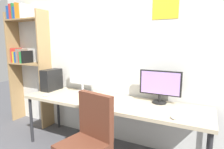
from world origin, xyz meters
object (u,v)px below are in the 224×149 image
(bookshelf, at_px, (25,50))
(mouse_right_side, at_px, (174,117))
(desk, at_px, (110,104))
(mouse_left_side, at_px, (46,95))
(keyboard_main, at_px, (102,105))
(monitor_left, at_px, (82,77))
(pc_tower, at_px, (52,80))
(monitor_right, at_px, (160,85))

(bookshelf, relative_size, mouse_right_side, 22.79)
(desk, height_order, mouse_left_side, mouse_left_side)
(keyboard_main, bearing_deg, bookshelf, 166.18)
(monitor_left, bearing_deg, pc_tower, -168.04)
(monitor_left, distance_m, monitor_right, 1.20)
(monitor_right, bearing_deg, desk, -160.52)
(monitor_right, distance_m, mouse_left_side, 1.62)
(mouse_left_side, bearing_deg, bookshelf, 154.06)
(monitor_right, height_order, keyboard_main, monitor_right)
(bookshelf, xyz_separation_m, monitor_right, (2.47, -0.02, -0.40))
(bookshelf, height_order, mouse_left_side, bookshelf)
(desk, xyz_separation_m, bookshelf, (-1.87, 0.23, 0.69))
(keyboard_main, distance_m, mouse_right_side, 0.85)
(mouse_right_side, bearing_deg, keyboard_main, -179.73)
(mouse_left_side, height_order, mouse_right_side, same)
(desk, bearing_deg, mouse_right_side, -14.87)
(desk, relative_size, monitor_right, 4.76)
(pc_tower, distance_m, mouse_left_side, 0.40)
(desk, xyz_separation_m, keyboard_main, (0.00, -0.23, 0.06))
(bookshelf, xyz_separation_m, pc_tower, (0.74, -0.13, -0.47))
(pc_tower, bearing_deg, desk, -5.06)
(mouse_right_side, bearing_deg, monitor_right, 119.83)
(pc_tower, bearing_deg, mouse_left_side, -59.71)
(bookshelf, height_order, monitor_right, bookshelf)
(monitor_left, xyz_separation_m, keyboard_main, (0.60, -0.44, -0.22))
(monitor_right, height_order, pc_tower, monitor_right)
(desk, height_order, bookshelf, bookshelf)
(pc_tower, bearing_deg, bookshelf, 170.03)
(keyboard_main, relative_size, mouse_left_side, 3.86)
(pc_tower, bearing_deg, keyboard_main, -16.28)
(desk, bearing_deg, bookshelf, 172.99)
(keyboard_main, bearing_deg, monitor_right, 36.40)
(monitor_right, xyz_separation_m, pc_tower, (-1.73, -0.11, -0.07))
(desk, height_order, pc_tower, pc_tower)
(monitor_right, xyz_separation_m, mouse_right_side, (0.25, -0.44, -0.22))
(monitor_left, bearing_deg, monitor_right, 0.00)
(monitor_right, bearing_deg, pc_tower, -176.29)
(keyboard_main, bearing_deg, pc_tower, 163.72)
(mouse_left_side, bearing_deg, mouse_right_side, -0.15)
(monitor_left, height_order, mouse_right_side, monitor_left)
(monitor_right, distance_m, mouse_right_side, 0.55)
(bookshelf, bearing_deg, desk, -7.01)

